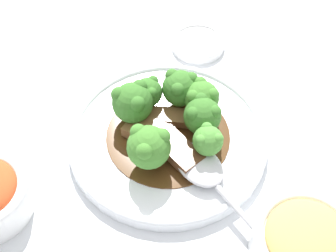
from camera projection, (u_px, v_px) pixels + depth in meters
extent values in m
plane|color=silver|center=(168.00, 142.00, 0.61)|extent=(4.00, 4.00, 0.00)
cylinder|color=white|center=(168.00, 139.00, 0.61)|extent=(0.26, 0.26, 0.01)
torus|color=white|center=(168.00, 136.00, 0.60)|extent=(0.26, 0.26, 0.01)
cylinder|color=#4C2D14|center=(168.00, 135.00, 0.60)|extent=(0.16, 0.16, 0.00)
cube|color=brown|center=(169.00, 116.00, 0.61)|extent=(0.04, 0.07, 0.01)
cube|color=#56331E|center=(178.00, 150.00, 0.57)|extent=(0.07, 0.06, 0.02)
cube|color=brown|center=(148.00, 132.00, 0.59)|extent=(0.07, 0.07, 0.01)
cylinder|color=#7FA84C|center=(201.00, 127.00, 0.60)|extent=(0.02, 0.02, 0.01)
sphere|color=#387028|center=(202.00, 115.00, 0.58)|extent=(0.05, 0.05, 0.05)
sphere|color=#387028|center=(201.00, 99.00, 0.58)|extent=(0.02, 0.02, 0.02)
sphere|color=#387028|center=(193.00, 114.00, 0.57)|extent=(0.02, 0.02, 0.02)
sphere|color=#387028|center=(214.00, 112.00, 0.57)|extent=(0.02, 0.02, 0.02)
cylinder|color=#8EB756|center=(149.00, 159.00, 0.57)|extent=(0.02, 0.02, 0.01)
sphere|color=#427F2D|center=(149.00, 147.00, 0.55)|extent=(0.05, 0.05, 0.05)
sphere|color=#427F2D|center=(138.00, 132.00, 0.54)|extent=(0.02, 0.02, 0.02)
sphere|color=#427F2D|center=(145.00, 151.00, 0.53)|extent=(0.02, 0.02, 0.02)
sphere|color=#427F2D|center=(162.00, 137.00, 0.54)|extent=(0.02, 0.02, 0.02)
cylinder|color=#7FA84C|center=(148.00, 102.00, 0.62)|extent=(0.01, 0.01, 0.01)
sphere|color=#387028|center=(148.00, 92.00, 0.61)|extent=(0.04, 0.04, 0.04)
sphere|color=#387028|center=(138.00, 86.00, 0.60)|extent=(0.01, 0.01, 0.01)
sphere|color=#387028|center=(151.00, 93.00, 0.59)|extent=(0.01, 0.01, 0.01)
sphere|color=#387028|center=(153.00, 81.00, 0.61)|extent=(0.01, 0.01, 0.01)
cylinder|color=#7FA84C|center=(200.00, 110.00, 0.62)|extent=(0.02, 0.02, 0.01)
sphere|color=#427F2D|center=(201.00, 98.00, 0.60)|extent=(0.05, 0.05, 0.05)
sphere|color=#427F2D|center=(193.00, 96.00, 0.58)|extent=(0.02, 0.02, 0.02)
sphere|color=#427F2D|center=(213.00, 95.00, 0.58)|extent=(0.02, 0.02, 0.02)
sphere|color=#427F2D|center=(200.00, 83.00, 0.60)|extent=(0.02, 0.02, 0.02)
cylinder|color=#7FA84C|center=(180.00, 100.00, 0.63)|extent=(0.02, 0.02, 0.01)
sphere|color=#387028|center=(180.00, 88.00, 0.61)|extent=(0.05, 0.05, 0.05)
sphere|color=#387028|center=(178.00, 90.00, 0.59)|extent=(0.02, 0.02, 0.02)
sphere|color=#387028|center=(191.00, 79.00, 0.60)|extent=(0.02, 0.02, 0.02)
sphere|color=#387028|center=(172.00, 76.00, 0.60)|extent=(0.02, 0.02, 0.02)
cylinder|color=#8EB756|center=(134.00, 115.00, 0.61)|extent=(0.02, 0.02, 0.01)
sphere|color=#387028|center=(133.00, 103.00, 0.59)|extent=(0.05, 0.05, 0.05)
sphere|color=#387028|center=(137.00, 104.00, 0.57)|extent=(0.02, 0.02, 0.02)
sphere|color=#387028|center=(139.00, 87.00, 0.59)|extent=(0.02, 0.02, 0.02)
sphere|color=#387028|center=(119.00, 95.00, 0.58)|extent=(0.02, 0.02, 0.02)
cylinder|color=#8EB756|center=(207.00, 151.00, 0.57)|extent=(0.01, 0.01, 0.01)
sphere|color=#4C8E38|center=(208.00, 141.00, 0.56)|extent=(0.04, 0.04, 0.04)
sphere|color=#4C8E38|center=(218.00, 139.00, 0.55)|extent=(0.01, 0.01, 0.01)
sphere|color=#4C8E38|center=(207.00, 128.00, 0.56)|extent=(0.01, 0.01, 0.01)
sphere|color=#4C8E38|center=(201.00, 140.00, 0.55)|extent=(0.01, 0.01, 0.01)
ellipsoid|color=silver|center=(199.00, 164.00, 0.56)|extent=(0.09, 0.08, 0.01)
cylinder|color=silver|center=(258.00, 232.00, 0.51)|extent=(0.13, 0.07, 0.01)
cylinder|color=white|center=(302.00, 249.00, 0.52)|extent=(0.06, 0.06, 0.01)
cylinder|color=white|center=(304.00, 244.00, 0.51)|extent=(0.12, 0.12, 0.03)
torus|color=white|center=(308.00, 238.00, 0.50)|extent=(0.12, 0.12, 0.01)
ellipsoid|color=tan|center=(308.00, 237.00, 0.49)|extent=(0.09, 0.09, 0.02)
cylinder|color=white|center=(198.00, 44.00, 0.73)|extent=(0.08, 0.08, 0.01)
torus|color=white|center=(198.00, 41.00, 0.72)|extent=(0.08, 0.08, 0.01)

